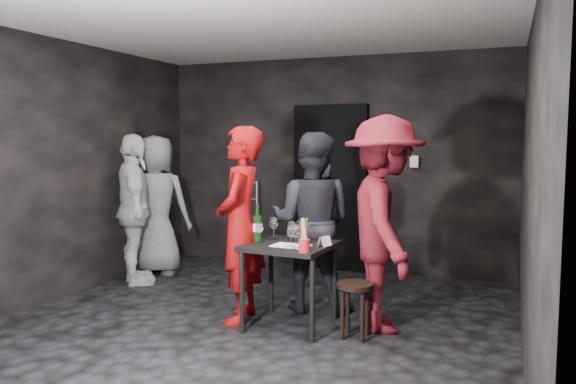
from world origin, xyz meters
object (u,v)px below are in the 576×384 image
at_px(tasting_table, 290,254).
at_px(breadstick_cup, 304,236).
at_px(man_maroon, 385,197).
at_px(wine_bottle, 257,227).
at_px(server_red, 240,206).
at_px(hand_truck, 245,250).
at_px(stool, 355,295).
at_px(woman_black, 312,208).
at_px(bystander_grey, 156,195).
at_px(bystander_cream, 134,198).

bearing_deg(tasting_table, breadstick_cup, -51.73).
bearing_deg(man_maroon, wine_bottle, 79.65).
xyz_separation_m(tasting_table, server_red, (-0.48, -0.02, 0.41)).
bearing_deg(hand_truck, tasting_table, -50.63).
distance_m(stool, woman_black, 1.08).
bearing_deg(woman_black, tasting_table, 84.40).
distance_m(tasting_table, bystander_grey, 2.60).
distance_m(stool, breadstick_cup, 0.68).
xyz_separation_m(stool, server_red, (-1.10, 0.06, 0.70)).
relative_size(woman_black, breadstick_cup, 6.70).
relative_size(tasting_table, man_maroon, 0.32).
distance_m(woman_black, bystander_cream, 2.21).
distance_m(server_red, breadstick_cup, 0.80).
distance_m(tasting_table, woman_black, 0.65).
relative_size(stool, server_red, 0.22).
bearing_deg(woman_black, bystander_cream, -8.18).
bearing_deg(woman_black, stool, 130.21).
height_order(bystander_cream, breadstick_cup, bystander_cream).
bearing_deg(stool, woman_black, 133.88).
height_order(woman_black, bystander_cream, woman_black).
height_order(wine_bottle, breadstick_cup, wine_bottle).
height_order(woman_black, man_maroon, man_maroon).
bearing_deg(woman_black, server_red, 44.77).
xyz_separation_m(tasting_table, wine_bottle, (-0.31, -0.01, 0.23)).
relative_size(bystander_cream, breadstick_cup, 6.65).
bearing_deg(bystander_cream, server_red, -155.73).
height_order(hand_truck, wine_bottle, hand_truck).
bearing_deg(woman_black, bystander_grey, -20.91).
height_order(man_maroon, bystander_grey, man_maroon).
height_order(stool, breadstick_cup, breadstick_cup).
xyz_separation_m(hand_truck, server_red, (0.95, -2.05, 0.86)).
xyz_separation_m(hand_truck, bystander_cream, (-0.76, -1.32, 0.79)).
bearing_deg(bystander_cream, breadstick_cup, -155.35).
relative_size(woman_black, bystander_grey, 1.02).
xyz_separation_m(server_red, woman_black, (0.50, 0.56, -0.06)).
bearing_deg(woman_black, man_maroon, 154.14).
xyz_separation_m(tasting_table, bystander_grey, (-2.25, 1.25, 0.33)).
relative_size(hand_truck, man_maroon, 0.48).
relative_size(server_red, woman_black, 1.06).
relative_size(stool, bystander_cream, 0.24).
bearing_deg(stool, bystander_grey, 155.19).
relative_size(tasting_table, woman_black, 0.37).
distance_m(hand_truck, stool, 2.94).
distance_m(hand_truck, bystander_grey, 1.38).
height_order(hand_truck, woman_black, woman_black).
xyz_separation_m(server_red, bystander_cream, (-1.71, 0.74, -0.07)).
bearing_deg(bystander_grey, stool, 145.85).
height_order(stool, bystander_cream, bystander_cream).
xyz_separation_m(tasting_table, man_maroon, (0.79, 0.23, 0.52)).
height_order(hand_truck, bystander_grey, bystander_grey).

